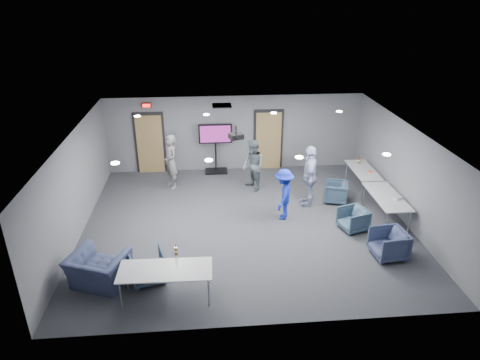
{
  "coord_description": "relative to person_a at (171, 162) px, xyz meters",
  "views": [
    {
      "loc": [
        -1.06,
        -10.46,
        6.16
      ],
      "look_at": [
        -0.13,
        0.34,
        1.2
      ],
      "focal_mm": 32.0,
      "sensor_mm": 36.0,
      "label": 1
    }
  ],
  "objects": [
    {
      "name": "exit_sign",
      "position": [
        -0.8,
        1.32,
        1.55
      ],
      "size": [
        0.32,
        0.08,
        0.16
      ],
      "color": "black",
      "rests_on": "wall_back"
    },
    {
      "name": "wall_front",
      "position": [
        2.2,
        -6.61,
        0.45
      ],
      "size": [
        9.0,
        0.02,
        2.7
      ],
      "primitive_type": "cube",
      "color": "slate",
      "rests_on": "floor"
    },
    {
      "name": "table_right_b",
      "position": [
        6.2,
        -2.69,
        -0.22
      ],
      "size": [
        0.79,
        1.9,
        0.73
      ],
      "rotation": [
        0.0,
        0.0,
        1.57
      ],
      "color": "#B7B9BC",
      "rests_on": "floor"
    },
    {
      "name": "chair_right_b",
      "position": [
        5.1,
        -3.19,
        -0.59
      ],
      "size": [
        0.86,
        0.84,
        0.63
      ],
      "primitive_type": "imported",
      "rotation": [
        0.0,
        0.0,
        -1.28
      ],
      "color": "#395063",
      "rests_on": "floor"
    },
    {
      "name": "person_c",
      "position": [
        4.22,
        -1.61,
        0.05
      ],
      "size": [
        0.68,
        1.18,
        1.9
      ],
      "primitive_type": "imported",
      "rotation": [
        0.0,
        0.0,
        -1.77
      ],
      "color": "#A0A8CE",
      "rests_on": "floor"
    },
    {
      "name": "bottle_front",
      "position": [
        0.41,
        -5.09,
        -0.07
      ],
      "size": [
        0.07,
        0.07,
        0.28
      ],
      "color": "#5D3D10",
      "rests_on": "table_front_left"
    },
    {
      "name": "hvac_diffuser",
      "position": [
        1.7,
        0.19,
        1.78
      ],
      "size": [
        0.6,
        0.6,
        0.03
      ],
      "primitive_type": "cube",
      "color": "black",
      "rests_on": "ceiling"
    },
    {
      "name": "chair_front_b",
      "position": [
        -1.33,
        -5.01,
        -0.52
      ],
      "size": [
        1.48,
        1.4,
        0.77
      ],
      "primitive_type": "imported",
      "rotation": [
        0.0,
        0.0,
        2.78
      ],
      "color": "#3D4669",
      "rests_on": "floor"
    },
    {
      "name": "snack_box",
      "position": [
        6.34,
        -0.99,
        -0.16
      ],
      "size": [
        0.17,
        0.13,
        0.03
      ],
      "primitive_type": "cube",
      "rotation": [
        0.0,
        0.0,
        -0.2
      ],
      "color": "orange",
      "rests_on": "table_right_a"
    },
    {
      "name": "floor",
      "position": [
        2.2,
        -2.61,
        -0.9
      ],
      "size": [
        9.0,
        9.0,
        0.0
      ],
      "primitive_type": "plane",
      "color": "#35373C",
      "rests_on": "ground"
    },
    {
      "name": "person_b",
      "position": [
        2.64,
        -0.44,
        -0.06
      ],
      "size": [
        0.92,
        1.01,
        1.69
      ],
      "primitive_type": "imported",
      "rotation": [
        0.0,
        0.0,
        -1.15
      ],
      "color": "slate",
      "rests_on": "floor"
    },
    {
      "name": "wall_left",
      "position": [
        -2.3,
        -2.61,
        0.45
      ],
      "size": [
        0.02,
        8.0,
        2.7
      ],
      "primitive_type": "cube",
      "color": "slate",
      "rests_on": "floor"
    },
    {
      "name": "wall_right",
      "position": [
        6.7,
        -2.61,
        0.45
      ],
      "size": [
        0.02,
        8.0,
        2.7
      ],
      "primitive_type": "cube",
      "color": "slate",
      "rests_on": "floor"
    },
    {
      "name": "table_front_left",
      "position": [
        0.2,
        -5.61,
        -0.21
      ],
      "size": [
        1.98,
        0.86,
        0.73
      ],
      "rotation": [
        0.0,
        0.0,
        -0.02
      ],
      "color": "#B7B9BC",
      "rests_on": "floor"
    },
    {
      "name": "downlights",
      "position": [
        2.2,
        -2.61,
        1.78
      ],
      "size": [
        6.18,
        3.78,
        0.02
      ],
      "color": "white",
      "rests_on": "ceiling"
    },
    {
      "name": "chair_right_a",
      "position": [
        5.1,
        -1.5,
        -0.58
      ],
      "size": [
        0.88,
        0.87,
        0.65
      ],
      "primitive_type": "imported",
      "rotation": [
        0.0,
        0.0,
        -1.88
      ],
      "color": "#35485D",
      "rests_on": "floor"
    },
    {
      "name": "chair_front_a",
      "position": [
        -0.27,
        -4.95,
        -0.55
      ],
      "size": [
        0.94,
        0.96,
        0.71
      ],
      "primitive_type": "imported",
      "rotation": [
        0.0,
        0.0,
        3.42
      ],
      "color": "#374A60",
      "rests_on": "floor"
    },
    {
      "name": "tv_stand",
      "position": [
        1.49,
        1.13,
        0.11
      ],
      "size": [
        1.16,
        0.55,
        1.79
      ],
      "color": "black",
      "rests_on": "floor"
    },
    {
      "name": "table_right_a",
      "position": [
        6.2,
        -0.79,
        -0.22
      ],
      "size": [
        0.72,
        1.72,
        0.73
      ],
      "rotation": [
        0.0,
        0.0,
        1.57
      ],
      "color": "#B7B9BC",
      "rests_on": "floor"
    },
    {
      "name": "wall_back",
      "position": [
        2.2,
        1.39,
        0.45
      ],
      "size": [
        9.0,
        0.02,
        2.7
      ],
      "primitive_type": "cube",
      "color": "slate",
      "rests_on": "floor"
    },
    {
      "name": "projector",
      "position": [
        1.98,
        -2.02,
        1.5
      ],
      "size": [
        0.44,
        0.41,
        0.36
      ],
      "rotation": [
        0.0,
        0.0,
        0.35
      ],
      "color": "black",
      "rests_on": "ceiling"
    },
    {
      "name": "door_right",
      "position": [
        3.4,
        1.34,
        0.17
      ],
      "size": [
        1.06,
        0.17,
        2.24
      ],
      "color": "black",
      "rests_on": "wall_back"
    },
    {
      "name": "person_a",
      "position": [
        0.0,
        0.0,
        0.0
      ],
      "size": [
        0.67,
        0.78,
        1.81
      ],
      "primitive_type": "imported",
      "rotation": [
        0.0,
        0.0,
        -1.14
      ],
      "color": "gray",
      "rests_on": "floor"
    },
    {
      "name": "bottle_right",
      "position": [
        6.21,
        -0.25,
        -0.07
      ],
      "size": [
        0.07,
        0.07,
        0.28
      ],
      "color": "#5D3D10",
      "rests_on": "table_right_a"
    },
    {
      "name": "chair_right_c",
      "position": [
        5.55,
        -4.52,
        -0.54
      ],
      "size": [
        0.86,
        0.84,
        0.72
      ],
      "primitive_type": "imported",
      "rotation": [
        0.0,
        0.0,
        -1.48
      ],
      "color": "#3C4668",
      "rests_on": "floor"
    },
    {
      "name": "person_d",
      "position": [
        3.29,
        -2.39,
        -0.15
      ],
      "size": [
        0.86,
        1.11,
        1.51
      ],
      "primitive_type": "imported",
      "rotation": [
        0.0,
        0.0,
        -1.92
      ],
      "color": "#1A2CAE",
      "rests_on": "floor"
    },
    {
      "name": "ceiling",
      "position": [
        2.2,
        -2.61,
        1.8
      ],
      "size": [
        9.0,
        9.0,
        0.0
      ],
      "primitive_type": "plane",
      "rotation": [
        3.14,
        0.0,
        0.0
      ],
      "color": "white",
      "rests_on": "wall_back"
    },
    {
      "name": "door_left",
      "position": [
        -0.8,
        1.34,
        0.17
      ],
      "size": [
        1.06,
        0.17,
        2.24
      ],
      "color": "black",
      "rests_on": "wall_back"
    },
    {
      "name": "wrapper",
      "position": [
        6.42,
        -2.88,
        -0.15
      ],
      "size": [
        0.29,
        0.25,
        0.06
      ],
      "primitive_type": "cube",
      "rotation": [
        0.0,
        0.0,
        0.42
      ],
      "color": "silver",
      "rests_on": "table_right_b"
    }
  ]
}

